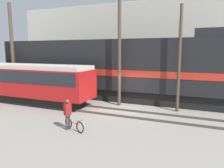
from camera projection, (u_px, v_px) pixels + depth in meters
ground_plane at (122, 110)px, 15.48m from camera, size 120.00×120.00×0.00m
track_near at (118, 112)px, 14.65m from camera, size 60.00×1.50×0.14m
track_far at (136, 100)px, 18.39m from camera, size 60.00×1.51×0.14m
building_backdrop at (159, 46)px, 26.24m from camera, size 34.92×6.00×9.54m
freight_locomotive at (107, 68)px, 19.02m from camera, size 20.42×3.04×5.66m
streetcar at (20, 81)px, 17.69m from camera, size 12.66×2.54×3.09m
bicycle at (74, 125)px, 11.46m from camera, size 1.53×0.71×0.66m
person at (68, 111)px, 11.50m from camera, size 0.33×0.42×1.64m
utility_pole_left at (12, 50)px, 20.30m from camera, size 0.31×0.31×8.45m
utility_pole_center at (119, 47)px, 16.13m from camera, size 0.25×0.25×8.80m
utility_pole_right at (179, 59)px, 14.58m from camera, size 0.21×0.21×7.17m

